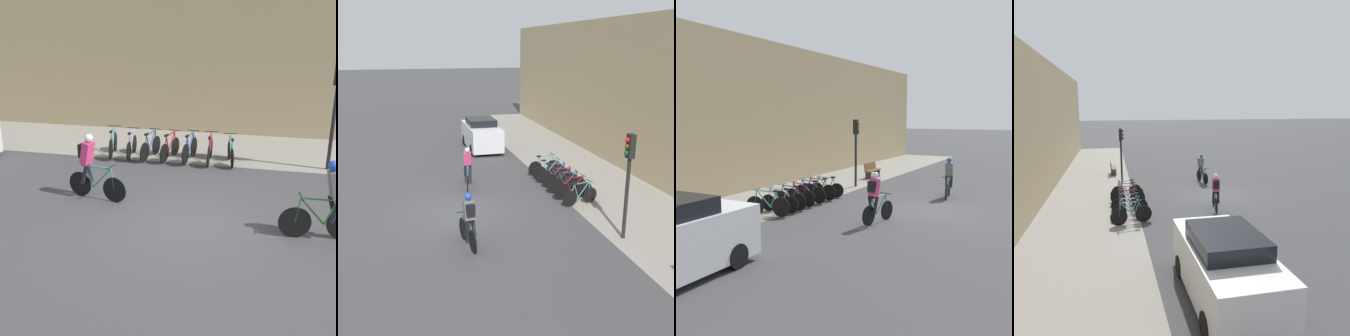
# 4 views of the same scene
# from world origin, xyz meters

# --- Properties ---
(ground) EXTENTS (200.00, 200.00, 0.00)m
(ground) POSITION_xyz_m (0.00, 0.00, 0.00)
(ground) COLOR #3D3D3F
(kerb_strip) EXTENTS (44.00, 4.50, 0.01)m
(kerb_strip) POSITION_xyz_m (0.00, 6.75, 0.00)
(kerb_strip) COLOR gray
(kerb_strip) RESTS_ON ground
(building_facade) EXTENTS (44.00, 0.60, 7.46)m
(building_facade) POSITION_xyz_m (0.00, 9.30, 3.73)
(building_facade) COLOR tan
(building_facade) RESTS_ON ground
(cyclist_pink) EXTENTS (1.75, 0.56, 1.78)m
(cyclist_pink) POSITION_xyz_m (-2.89, 0.97, 0.95)
(cyclist_pink) COLOR black
(cyclist_pink) RESTS_ON ground
(cyclist_grey) EXTENTS (1.74, 0.51, 1.80)m
(cyclist_grey) POSITION_xyz_m (3.02, 0.01, 0.95)
(cyclist_grey) COLOR black
(cyclist_grey) RESTS_ON ground
(parked_bike_0) EXTENTS (0.52, 1.74, 0.99)m
(parked_bike_0) POSITION_xyz_m (-3.74, 4.89, 0.42)
(parked_bike_0) COLOR black
(parked_bike_0) RESTS_ON ground
(parked_bike_1) EXTENTS (0.46, 1.64, 0.96)m
(parked_bike_1) POSITION_xyz_m (-3.04, 4.89, 0.39)
(parked_bike_1) COLOR black
(parked_bike_1) RESTS_ON ground
(parked_bike_2) EXTENTS (0.46, 1.66, 0.97)m
(parked_bike_2) POSITION_xyz_m (-2.34, 4.89, 0.40)
(parked_bike_2) COLOR black
(parked_bike_2) RESTS_ON ground
(parked_bike_3) EXTENTS (0.47, 1.60, 0.97)m
(parked_bike_3) POSITION_xyz_m (-1.64, 4.89, 0.40)
(parked_bike_3) COLOR black
(parked_bike_3) RESTS_ON ground
(parked_bike_4) EXTENTS (0.46, 1.69, 0.99)m
(parked_bike_4) POSITION_xyz_m (-0.94, 4.89, 0.41)
(parked_bike_4) COLOR black
(parked_bike_4) RESTS_ON ground
(parked_bike_5) EXTENTS (0.46, 1.70, 0.98)m
(parked_bike_5) POSITION_xyz_m (-0.23, 4.89, 0.41)
(parked_bike_5) COLOR black
(parked_bike_5) RESTS_ON ground
(parked_bike_6) EXTENTS (0.49, 1.57, 0.96)m
(parked_bike_6) POSITION_xyz_m (0.47, 4.89, 0.39)
(parked_bike_6) COLOR black
(parked_bike_6) RESTS_ON ground
(traffic_light_pole) EXTENTS (0.26, 0.30, 3.47)m
(traffic_light_pole) POSITION_xyz_m (3.61, 5.00, 2.41)
(traffic_light_pole) COLOR black
(traffic_light_pole) RESTS_ON ground
(bench) EXTENTS (1.52, 0.44, 0.89)m
(bench) POSITION_xyz_m (6.82, 5.56, 0.46)
(bench) COLOR brown
(bench) RESTS_ON ground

